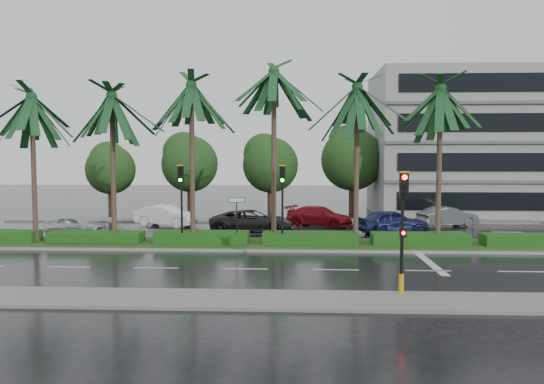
{
  "coord_description": "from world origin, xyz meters",
  "views": [
    {
      "loc": [
        2.26,
        -28.09,
        5.04
      ],
      "look_at": [
        0.88,
        1.5,
        2.97
      ],
      "focal_mm": 35.0,
      "sensor_mm": 36.0,
      "label": 1
    }
  ],
  "objects_px": {
    "street_sign": "(237,209)",
    "car_silver": "(76,226)",
    "car_blue": "(392,222)",
    "car_red": "(319,216)",
    "car_white": "(166,216)",
    "signal_median_left": "(181,193)",
    "signal_near": "(403,227)",
    "car_grey": "(448,217)",
    "car_darkgrey": "(252,222)"
  },
  "relations": [
    {
      "from": "car_silver",
      "to": "car_blue",
      "type": "relative_size",
      "value": 0.83
    },
    {
      "from": "signal_near",
      "to": "car_darkgrey",
      "type": "bearing_deg",
      "value": 113.52
    },
    {
      "from": "car_grey",
      "to": "car_blue",
      "type": "bearing_deg",
      "value": 107.81
    },
    {
      "from": "car_white",
      "to": "signal_median_left",
      "type": "bearing_deg",
      "value": -143.19
    },
    {
      "from": "car_white",
      "to": "car_red",
      "type": "bearing_deg",
      "value": -69.03
    },
    {
      "from": "signal_median_left",
      "to": "car_white",
      "type": "xyz_separation_m",
      "value": [
        -3.0,
        8.65,
        -2.26
      ]
    },
    {
      "from": "signal_near",
      "to": "car_darkgrey",
      "type": "distance_m",
      "value": 16.65
    },
    {
      "from": "car_darkgrey",
      "to": "signal_near",
      "type": "bearing_deg",
      "value": -152.54
    },
    {
      "from": "car_silver",
      "to": "car_white",
      "type": "bearing_deg",
      "value": -36.84
    },
    {
      "from": "car_red",
      "to": "street_sign",
      "type": "bearing_deg",
      "value": 176.12
    },
    {
      "from": "street_sign",
      "to": "car_silver",
      "type": "relative_size",
      "value": 0.69
    },
    {
      "from": "street_sign",
      "to": "car_white",
      "type": "distance_m",
      "value": 10.47
    },
    {
      "from": "car_silver",
      "to": "car_blue",
      "type": "height_order",
      "value": "car_blue"
    },
    {
      "from": "car_silver",
      "to": "car_white",
      "type": "xyz_separation_m",
      "value": [
        4.5,
        4.85,
        0.1
      ]
    },
    {
      "from": "car_silver",
      "to": "car_blue",
      "type": "bearing_deg",
      "value": -78.4
    },
    {
      "from": "signal_median_left",
      "to": "street_sign",
      "type": "relative_size",
      "value": 1.68
    },
    {
      "from": "car_silver",
      "to": "street_sign",
      "type": "bearing_deg",
      "value": -103.01
    },
    {
      "from": "signal_near",
      "to": "car_grey",
      "type": "bearing_deg",
      "value": 69.96
    },
    {
      "from": "car_white",
      "to": "car_grey",
      "type": "bearing_deg",
      "value": -70.7
    },
    {
      "from": "car_red",
      "to": "car_blue",
      "type": "distance_m",
      "value": 5.72
    },
    {
      "from": "car_red",
      "to": "car_blue",
      "type": "relative_size",
      "value": 1.06
    },
    {
      "from": "street_sign",
      "to": "car_white",
      "type": "bearing_deg",
      "value": 125.31
    },
    {
      "from": "signal_near",
      "to": "car_blue",
      "type": "height_order",
      "value": "signal_near"
    },
    {
      "from": "street_sign",
      "to": "car_silver",
      "type": "xyz_separation_m",
      "value": [
        -10.5,
        3.62,
        -1.48
      ]
    },
    {
      "from": "car_darkgrey",
      "to": "car_red",
      "type": "relative_size",
      "value": 1.13
    },
    {
      "from": "signal_median_left",
      "to": "car_darkgrey",
      "type": "relative_size",
      "value": 0.81
    },
    {
      "from": "car_silver",
      "to": "car_darkgrey",
      "type": "bearing_deg",
      "value": -75.18
    },
    {
      "from": "car_red",
      "to": "car_blue",
      "type": "height_order",
      "value": "car_blue"
    },
    {
      "from": "signal_median_left",
      "to": "car_blue",
      "type": "bearing_deg",
      "value": 24.87
    },
    {
      "from": "signal_median_left",
      "to": "car_blue",
      "type": "xyz_separation_m",
      "value": [
        12.39,
        5.75,
        -2.23
      ]
    },
    {
      "from": "signal_near",
      "to": "signal_median_left",
      "type": "distance_m",
      "value": 13.93
    },
    {
      "from": "car_silver",
      "to": "car_blue",
      "type": "xyz_separation_m",
      "value": [
        19.89,
        1.94,
        0.13
      ]
    },
    {
      "from": "street_sign",
      "to": "car_silver",
      "type": "height_order",
      "value": "street_sign"
    },
    {
      "from": "signal_near",
      "to": "car_blue",
      "type": "distance_m",
      "value": 15.71
    },
    {
      "from": "car_silver",
      "to": "car_white",
      "type": "distance_m",
      "value": 6.62
    },
    {
      "from": "signal_median_left",
      "to": "car_white",
      "type": "distance_m",
      "value": 9.43
    },
    {
      "from": "signal_median_left",
      "to": "car_grey",
      "type": "distance_m",
      "value": 19.38
    },
    {
      "from": "car_darkgrey",
      "to": "car_red",
      "type": "xyz_separation_m",
      "value": [
        4.5,
        3.79,
        -0.05
      ]
    },
    {
      "from": "car_red",
      "to": "car_grey",
      "type": "bearing_deg",
      "value": -66.02
    },
    {
      "from": "car_white",
      "to": "car_blue",
      "type": "relative_size",
      "value": 1.0
    },
    {
      "from": "car_grey",
      "to": "street_sign",
      "type": "bearing_deg",
      "value": 103.22
    },
    {
      "from": "car_red",
      "to": "car_grey",
      "type": "xyz_separation_m",
      "value": [
        9.0,
        -0.07,
        0.01
      ]
    },
    {
      "from": "signal_near",
      "to": "car_blue",
      "type": "relative_size",
      "value": 0.96
    },
    {
      "from": "street_sign",
      "to": "car_silver",
      "type": "distance_m",
      "value": 11.21
    },
    {
      "from": "car_red",
      "to": "car_blue",
      "type": "bearing_deg",
      "value": -103.73
    },
    {
      "from": "signal_median_left",
      "to": "street_sign",
      "type": "distance_m",
      "value": 3.13
    },
    {
      "from": "signal_near",
      "to": "car_silver",
      "type": "bearing_deg",
      "value": 142.37
    },
    {
      "from": "signal_near",
      "to": "street_sign",
      "type": "distance_m",
      "value": 12.11
    },
    {
      "from": "signal_median_left",
      "to": "car_darkgrey",
      "type": "distance_m",
      "value": 6.83
    },
    {
      "from": "signal_median_left",
      "to": "car_white",
      "type": "bearing_deg",
      "value": 109.12
    }
  ]
}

